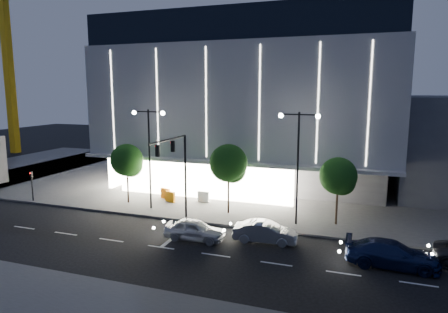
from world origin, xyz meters
TOP-DOWN VIEW (x-y plane):
  - ground at (0.00, 0.00)m, footprint 160.00×160.00m
  - sidewalk_museum at (5.00, 24.00)m, footprint 70.00×40.00m
  - museum at (2.98, 22.31)m, footprint 30.00×25.80m
  - traffic_mast at (1.00, 3.34)m, footprint 0.33×5.89m
  - street_lamp_west at (-3.00, 6.00)m, footprint 3.16×0.36m
  - street_lamp_east at (10.00, 6.00)m, footprint 3.16×0.36m
  - ped_signal_far at (-15.00, 4.50)m, footprint 0.22×0.24m
  - tower_crane at (-40.92, 28.00)m, footprint 32.00×2.00m
  - tree_left at (-5.97, 7.02)m, footprint 3.02×3.02m
  - tree_mid at (4.03, 7.02)m, footprint 3.25×3.25m
  - tree_right at (13.03, 7.02)m, footprint 2.91×2.91m
  - car_lead at (3.62, 0.56)m, footprint 4.45×1.89m
  - car_second at (8.50, 1.80)m, footprint 4.59×1.89m
  - car_third at (16.70, 0.46)m, footprint 5.47×2.26m
  - barrier_a at (-3.33, 9.39)m, footprint 1.12×0.61m
  - barrier_c at (-2.33, 8.44)m, footprint 1.12×0.56m
  - barrier_d at (0.65, 9.50)m, footprint 1.11×0.27m

SIDE VIEW (x-z plane):
  - ground at x=0.00m, z-range 0.00..0.00m
  - sidewalk_museum at x=5.00m, z-range 0.00..0.15m
  - barrier_a at x=-3.33m, z-range 0.15..1.15m
  - barrier_c at x=-2.33m, z-range 0.15..1.15m
  - barrier_d at x=0.65m, z-range 0.15..1.15m
  - car_second at x=8.50m, z-range 0.00..1.48m
  - car_lead at x=3.62m, z-range 0.00..1.50m
  - car_third at x=16.70m, z-range 0.00..1.58m
  - ped_signal_far at x=-15.00m, z-range 0.39..3.39m
  - tree_right at x=13.03m, z-range 1.13..6.64m
  - tree_left at x=-5.97m, z-range 1.17..6.90m
  - tree_mid at x=4.03m, z-range 1.26..7.41m
  - traffic_mast at x=1.00m, z-range 1.49..8.56m
  - street_lamp_west at x=-3.00m, z-range 1.46..10.46m
  - street_lamp_east at x=10.00m, z-range 1.46..10.46m
  - museum at x=2.98m, z-range 0.27..18.27m
  - tower_crane at x=-40.92m, z-range 6.26..34.76m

